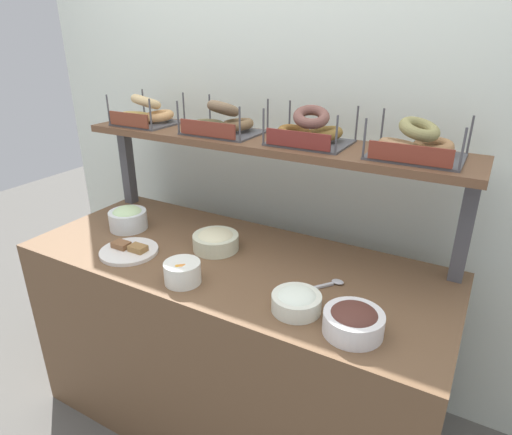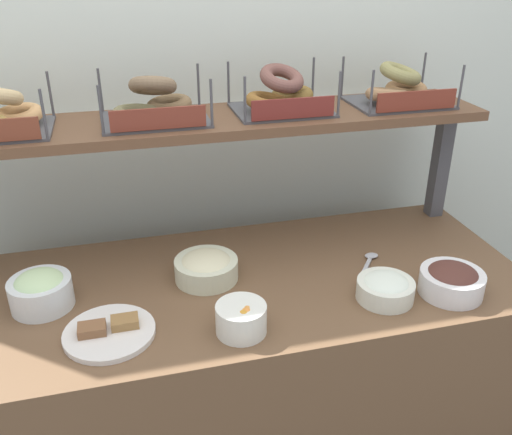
{
  "view_description": "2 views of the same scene",
  "coord_description": "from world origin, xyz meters",
  "px_view_note": "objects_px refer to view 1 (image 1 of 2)",
  "views": [
    {
      "loc": [
        0.84,
        -1.29,
        1.69
      ],
      "look_at": [
        0.08,
        0.06,
        1.02
      ],
      "focal_mm": 30.61,
      "sensor_mm": 36.0,
      "label": 1
    },
    {
      "loc": [
        -0.31,
        -1.36,
        1.75
      ],
      "look_at": [
        0.06,
        0.08,
        1.01
      ],
      "focal_mm": 38.73,
      "sensor_mm": 36.0,
      "label": 2
    }
  ],
  "objects_px": {
    "bowl_fruit_salad": "(182,272)",
    "serving_plate_white": "(129,250)",
    "bowl_scallion_spread": "(128,218)",
    "bowl_chocolate_spread": "(353,321)",
    "bowl_potato_salad": "(216,240)",
    "bowl_cream_cheese": "(296,301)",
    "bagel_basket_cinnamon_raisin": "(310,131)",
    "bagel_basket_everything": "(416,144)",
    "serving_spoon_near_plate": "(328,284)",
    "bagel_basket_poppy": "(223,122)",
    "bagel_basket_plain": "(146,114)"
  },
  "relations": [
    {
      "from": "bagel_basket_plain",
      "to": "bowl_potato_salad",
      "type": "bearing_deg",
      "value": -22.9
    },
    {
      "from": "bowl_fruit_salad",
      "to": "bagel_basket_cinnamon_raisin",
      "type": "height_order",
      "value": "bagel_basket_cinnamon_raisin"
    },
    {
      "from": "bowl_scallion_spread",
      "to": "serving_spoon_near_plate",
      "type": "height_order",
      "value": "bowl_scallion_spread"
    },
    {
      "from": "bowl_fruit_salad",
      "to": "bagel_basket_everything",
      "type": "bearing_deg",
      "value": 37.67
    },
    {
      "from": "bowl_fruit_salad",
      "to": "bowl_potato_salad",
      "type": "relative_size",
      "value": 0.7
    },
    {
      "from": "serving_plate_white",
      "to": "bagel_basket_everything",
      "type": "xyz_separation_m",
      "value": [
        0.98,
        0.43,
        0.47
      ]
    },
    {
      "from": "bowl_scallion_spread",
      "to": "bagel_basket_plain",
      "type": "bearing_deg",
      "value": 103.39
    },
    {
      "from": "bowl_scallion_spread",
      "to": "bowl_cream_cheese",
      "type": "relative_size",
      "value": 1.04
    },
    {
      "from": "bagel_basket_plain",
      "to": "bagel_basket_everything",
      "type": "bearing_deg",
      "value": 0.33
    },
    {
      "from": "bowl_chocolate_spread",
      "to": "bagel_basket_everything",
      "type": "bearing_deg",
      "value": 86.65
    },
    {
      "from": "bowl_chocolate_spread",
      "to": "bagel_basket_poppy",
      "type": "xyz_separation_m",
      "value": [
        -0.77,
        0.48,
        0.43
      ]
    },
    {
      "from": "bowl_scallion_spread",
      "to": "serving_spoon_near_plate",
      "type": "xyz_separation_m",
      "value": [
        0.97,
        -0.02,
        -0.05
      ]
    },
    {
      "from": "bowl_fruit_salad",
      "to": "serving_spoon_near_plate",
      "type": "distance_m",
      "value": 0.52
    },
    {
      "from": "bagel_basket_plain",
      "to": "bagel_basket_cinnamon_raisin",
      "type": "relative_size",
      "value": 0.9
    },
    {
      "from": "bowl_chocolate_spread",
      "to": "bowl_potato_salad",
      "type": "height_order",
      "value": "bowl_chocolate_spread"
    },
    {
      "from": "bowl_scallion_spread",
      "to": "bagel_basket_plain",
      "type": "distance_m",
      "value": 0.5
    },
    {
      "from": "bowl_cream_cheese",
      "to": "serving_plate_white",
      "type": "height_order",
      "value": "bowl_cream_cheese"
    },
    {
      "from": "bowl_cream_cheese",
      "to": "bagel_basket_everything",
      "type": "xyz_separation_m",
      "value": [
        0.22,
        0.46,
        0.44
      ]
    },
    {
      "from": "bowl_cream_cheese",
      "to": "bagel_basket_plain",
      "type": "distance_m",
      "value": 1.18
    },
    {
      "from": "serving_spoon_near_plate",
      "to": "bagel_basket_cinnamon_raisin",
      "type": "xyz_separation_m",
      "value": [
        -0.21,
        0.28,
        0.47
      ]
    },
    {
      "from": "bagel_basket_poppy",
      "to": "bagel_basket_everything",
      "type": "relative_size",
      "value": 0.99
    },
    {
      "from": "bagel_basket_poppy",
      "to": "bowl_potato_salad",
      "type": "bearing_deg",
      "value": -66.35
    },
    {
      "from": "serving_plate_white",
      "to": "bagel_basket_poppy",
      "type": "xyz_separation_m",
      "value": [
        0.19,
        0.43,
        0.47
      ]
    },
    {
      "from": "bowl_fruit_salad",
      "to": "bowl_chocolate_spread",
      "type": "height_order",
      "value": "bowl_chocolate_spread"
    },
    {
      "from": "bowl_scallion_spread",
      "to": "bagel_basket_poppy",
      "type": "relative_size",
      "value": 0.54
    },
    {
      "from": "bowl_cream_cheese",
      "to": "bagel_basket_poppy",
      "type": "height_order",
      "value": "bagel_basket_poppy"
    },
    {
      "from": "bowl_scallion_spread",
      "to": "bowl_cream_cheese",
      "type": "height_order",
      "value": "bowl_scallion_spread"
    },
    {
      "from": "bagel_basket_plain",
      "to": "bagel_basket_poppy",
      "type": "height_order",
      "value": "bagel_basket_poppy"
    },
    {
      "from": "bagel_basket_plain",
      "to": "bagel_basket_everything",
      "type": "distance_m",
      "value": 1.22
    },
    {
      "from": "bowl_scallion_spread",
      "to": "bagel_basket_everything",
      "type": "bearing_deg",
      "value": 12.37
    },
    {
      "from": "bagel_basket_plain",
      "to": "bagel_basket_cinnamon_raisin",
      "type": "bearing_deg",
      "value": 1.12
    },
    {
      "from": "bowl_scallion_spread",
      "to": "serving_spoon_near_plate",
      "type": "distance_m",
      "value": 0.97
    },
    {
      "from": "bowl_potato_salad",
      "to": "bagel_basket_everything",
      "type": "height_order",
      "value": "bagel_basket_everything"
    },
    {
      "from": "bowl_scallion_spread",
      "to": "bagel_basket_cinnamon_raisin",
      "type": "height_order",
      "value": "bagel_basket_cinnamon_raisin"
    },
    {
      "from": "bowl_cream_cheese",
      "to": "serving_plate_white",
      "type": "distance_m",
      "value": 0.76
    },
    {
      "from": "serving_spoon_near_plate",
      "to": "bagel_basket_plain",
      "type": "height_order",
      "value": "bagel_basket_plain"
    },
    {
      "from": "bowl_cream_cheese",
      "to": "bagel_basket_cinnamon_raisin",
      "type": "xyz_separation_m",
      "value": [
        -0.18,
        0.47,
        0.44
      ]
    },
    {
      "from": "bowl_potato_salad",
      "to": "serving_spoon_near_plate",
      "type": "bearing_deg",
      "value": -4.72
    },
    {
      "from": "bowl_scallion_spread",
      "to": "bagel_basket_poppy",
      "type": "bearing_deg",
      "value": 34.85
    },
    {
      "from": "bowl_fruit_salad",
      "to": "serving_plate_white",
      "type": "height_order",
      "value": "bowl_fruit_salad"
    },
    {
      "from": "bagel_basket_plain",
      "to": "bagel_basket_everything",
      "type": "xyz_separation_m",
      "value": [
        1.22,
        0.01,
        -0.0
      ]
    },
    {
      "from": "bowl_scallion_spread",
      "to": "bowl_potato_salad",
      "type": "bearing_deg",
      "value": 3.24
    },
    {
      "from": "bowl_potato_salad",
      "to": "bagel_basket_cinnamon_raisin",
      "type": "xyz_separation_m",
      "value": [
        0.3,
        0.24,
        0.44
      ]
    },
    {
      "from": "bowl_potato_salad",
      "to": "bagel_basket_poppy",
      "type": "distance_m",
      "value": 0.5
    },
    {
      "from": "bowl_scallion_spread",
      "to": "bowl_chocolate_spread",
      "type": "relative_size",
      "value": 0.93
    },
    {
      "from": "bagel_basket_poppy",
      "to": "bagel_basket_cinnamon_raisin",
      "type": "xyz_separation_m",
      "value": [
        0.4,
        0.01,
        0.0
      ]
    },
    {
      "from": "bowl_potato_salad",
      "to": "bagel_basket_everything",
      "type": "bearing_deg",
      "value": 18.17
    },
    {
      "from": "bagel_basket_everything",
      "to": "bagel_basket_poppy",
      "type": "bearing_deg",
      "value": -179.97
    },
    {
      "from": "bowl_scallion_spread",
      "to": "bagel_basket_cinnamon_raisin",
      "type": "bearing_deg",
      "value": 19.1
    },
    {
      "from": "serving_plate_white",
      "to": "bowl_scallion_spread",
      "type": "bearing_deg",
      "value": 134.7
    }
  ]
}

